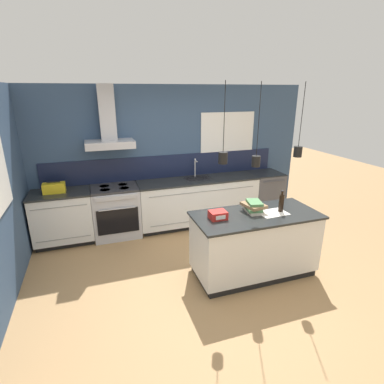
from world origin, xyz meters
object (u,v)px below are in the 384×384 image
object	(u,v)px
oven_range	(116,211)
bottle_on_island	(281,203)
dishwasher	(264,194)
yellow_toolbox	(54,188)
book_stack	(253,207)
red_supply_box	(218,215)

from	to	relation	value
oven_range	bottle_on_island	xyz separation A→B (m)	(2.08, -1.86, 0.58)
dishwasher	yellow_toolbox	xyz separation A→B (m)	(-3.95, 0.00, 0.54)
oven_range	bottle_on_island	size ratio (longest dim) A/B	2.96
book_stack	yellow_toolbox	size ratio (longest dim) A/B	1.01
dishwasher	bottle_on_island	xyz separation A→B (m)	(-0.92, -1.87, 0.58)
bottle_on_island	oven_range	bearing A→B (deg)	138.15
dishwasher	red_supply_box	bearing A→B (deg)	-135.32
yellow_toolbox	red_supply_box	bearing A→B (deg)	-40.68
oven_range	bottle_on_island	bearing A→B (deg)	-41.85
dishwasher	red_supply_box	world-z (taller)	red_supply_box
oven_range	book_stack	bearing A→B (deg)	-45.39
book_stack	yellow_toolbox	bearing A→B (deg)	146.72
dishwasher	yellow_toolbox	bearing A→B (deg)	180.00
oven_range	yellow_toolbox	size ratio (longest dim) A/B	2.68
bottle_on_island	yellow_toolbox	world-z (taller)	bottle_on_island
bottle_on_island	dishwasher	bearing A→B (deg)	63.78
dishwasher	bottle_on_island	world-z (taller)	bottle_on_island
oven_range	yellow_toolbox	bearing A→B (deg)	179.74
oven_range	bottle_on_island	distance (m)	2.86
dishwasher	red_supply_box	distance (m)	2.63
dishwasher	book_stack	world-z (taller)	book_stack
book_stack	red_supply_box	world-z (taller)	book_stack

